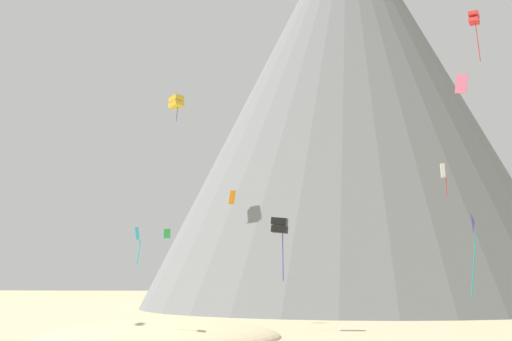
# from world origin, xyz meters

# --- Properties ---
(dune_foreground_left) EXTENTS (20.41, 22.54, 2.46)m
(dune_foreground_left) POSITION_xyz_m (-7.42, 23.39, 0.00)
(dune_foreground_left) COLOR beige
(dune_foreground_left) RESTS_ON ground_plane
(rock_massif) EXTENTS (84.48, 84.48, 62.71)m
(rock_massif) POSITION_xyz_m (9.60, 75.55, 29.69)
(rock_massif) COLOR slate
(rock_massif) RESTS_ON ground_plane
(kite_white_low) EXTENTS (0.59, 0.59, 3.12)m
(kite_white_low) POSITION_xyz_m (15.23, 36.11, 13.56)
(kite_white_low) COLOR white
(kite_black_low) EXTENTS (1.44, 1.40, 5.34)m
(kite_black_low) POSITION_xyz_m (0.62, 31.54, 8.67)
(kite_black_low) COLOR black
(kite_red_high) EXTENTS (1.16, 1.19, 4.63)m
(kite_red_high) POSITION_xyz_m (18.26, 34.50, 27.59)
(kite_red_high) COLOR red
(kite_orange_low) EXTENTS (0.76, 0.93, 1.41)m
(kite_orange_low) POSITION_xyz_m (-4.68, 40.80, 12.25)
(kite_orange_low) COLOR orange
(kite_cyan_low) EXTENTS (0.35, 0.82, 2.59)m
(kite_cyan_low) POSITION_xyz_m (-8.03, 18.20, 6.94)
(kite_cyan_low) COLOR #33BCDB
(kite_rainbow_mid) EXTENTS (0.97, 0.81, 1.65)m
(kite_rainbow_mid) POSITION_xyz_m (15.32, 27.12, 19.44)
(kite_rainbow_mid) COLOR #E5668C
(kite_green_low) EXTENTS (0.57, 0.74, 0.97)m
(kite_green_low) POSITION_xyz_m (-10.54, 37.82, 8.48)
(kite_green_low) COLOR green
(kite_indigo_low) EXTENTS (0.67, 1.50, 5.85)m
(kite_indigo_low) POSITION_xyz_m (14.51, 21.45, 7.83)
(kite_indigo_low) COLOR #5138B2
(kite_gold_mid) EXTENTS (2.02, 1.99, 3.24)m
(kite_gold_mid) POSITION_xyz_m (-13.36, 53.75, 25.57)
(kite_gold_mid) COLOR gold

